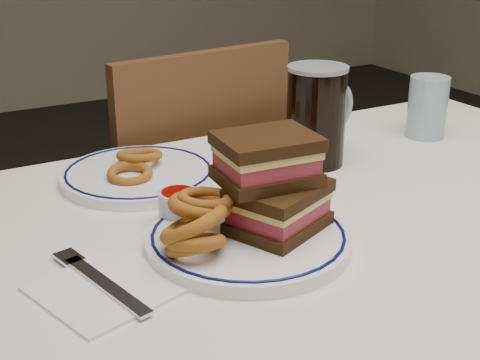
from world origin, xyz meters
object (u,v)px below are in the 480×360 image
main_plate (248,238)px  far_plate (139,174)px  chair_far (180,219)px  reuben_sandwich (273,183)px  beer_mug (317,114)px

main_plate → far_plate: bearing=98.5°
chair_far → reuben_sandwich: same height
reuben_sandwich → beer_mug: (0.22, 0.21, 0.01)m
chair_far → far_plate: (-0.22, -0.35, 0.27)m
chair_far → main_plate: bearing=-105.6°
reuben_sandwich → beer_mug: bearing=44.3°
chair_far → main_plate: 0.71m
reuben_sandwich → main_plate: bearing=-179.1°
main_plate → beer_mug: bearing=40.0°
chair_far → beer_mug: 0.55m
reuben_sandwich → beer_mug: beer_mug is taller
reuben_sandwich → far_plate: bearing=105.6°
reuben_sandwich → far_plate: 0.30m
beer_mug → chair_far: bearing=100.3°
main_plate → far_plate: main_plate is taller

